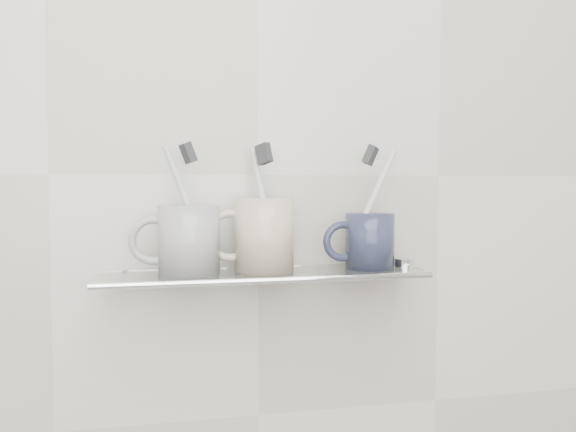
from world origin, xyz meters
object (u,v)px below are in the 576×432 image
object	(u,v)px
mug_right	(370,241)
mug_left	(189,240)
mug_center	(264,235)
shelf_glass	(264,274)

from	to	relation	value
mug_right	mug_left	bearing A→B (deg)	158.02
mug_center	mug_right	world-z (taller)	mug_center
mug_left	mug_center	distance (m)	0.11
mug_left	mug_right	bearing A→B (deg)	-20.51
shelf_glass	mug_left	bearing A→B (deg)	177.47
shelf_glass	mug_center	xyz separation A→B (m)	(0.00, 0.00, 0.06)
shelf_glass	mug_right	world-z (taller)	mug_right
mug_left	mug_center	world-z (taller)	mug_center
mug_right	mug_center	bearing A→B (deg)	158.02
mug_left	mug_right	size ratio (longest dim) A/B	1.16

